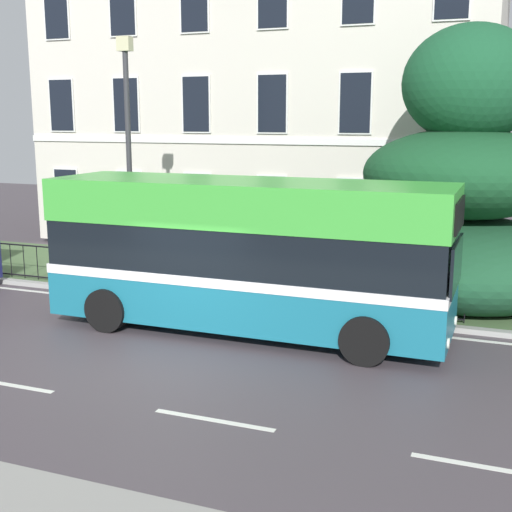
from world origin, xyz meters
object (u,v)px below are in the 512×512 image
object	(u,v)px
single_decker_bus	(248,254)
street_lamp_post	(129,146)
georgian_townhouse	(277,68)
evergreen_tree	(465,201)
litter_bin	(372,286)

from	to	relation	value
single_decker_bus	street_lamp_post	size ratio (longest dim) A/B	1.34
georgian_townhouse	single_decker_bus	xyz separation A→B (m)	(3.40, -11.49, -4.69)
georgian_townhouse	street_lamp_post	xyz separation A→B (m)	(-0.88, -9.15, -2.57)
georgian_townhouse	evergreen_tree	world-z (taller)	georgian_townhouse
georgian_townhouse	litter_bin	size ratio (longest dim) A/B	15.64
georgian_townhouse	evergreen_tree	bearing A→B (deg)	-43.32
georgian_townhouse	street_lamp_post	bearing A→B (deg)	-95.49
evergreen_tree	litter_bin	world-z (taller)	evergreen_tree
evergreen_tree	litter_bin	bearing A→B (deg)	-133.37
georgian_townhouse	single_decker_bus	bearing A→B (deg)	-73.53
litter_bin	evergreen_tree	bearing A→B (deg)	46.63
evergreen_tree	single_decker_bus	world-z (taller)	evergreen_tree
single_decker_bus	litter_bin	xyz separation A→B (m)	(2.21, 2.45, -1.08)
street_lamp_post	litter_bin	bearing A→B (deg)	0.99
street_lamp_post	litter_bin	distance (m)	7.23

